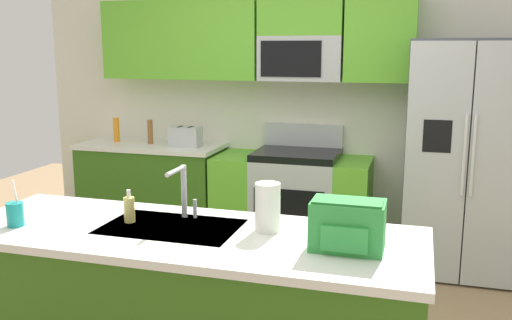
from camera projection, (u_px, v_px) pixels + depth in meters
kitchen_wall_unit at (289, 83)px, 5.07m from camera, size 5.20×0.43×2.60m
back_counter at (153, 190)px, 5.35m from camera, size 1.34×0.63×0.90m
range_oven at (292, 202)px, 4.98m from camera, size 1.36×0.61×1.10m
refrigerator at (464, 158)px, 4.43m from camera, size 0.90×0.76×1.85m
island_counter at (188, 316)px, 2.83m from camera, size 2.32×0.81×0.90m
toaster at (185, 137)px, 5.09m from camera, size 0.28×0.16×0.18m
pepper_mill at (150, 132)px, 5.24m from camera, size 0.05×0.05×0.22m
bottle_orange at (116, 130)px, 5.35m from camera, size 0.06×0.06×0.23m
sink_faucet at (183, 187)px, 2.91m from camera, size 0.09×0.21×0.28m
drink_cup_teal at (15, 214)px, 2.81m from camera, size 0.08×0.08×0.24m
soap_dispenser at (129, 209)px, 2.88m from camera, size 0.06×0.06×0.17m
paper_towel_roll at (268, 207)px, 2.72m from camera, size 0.12×0.12×0.24m
backpack at (348, 224)px, 2.47m from camera, size 0.32×0.22×0.23m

